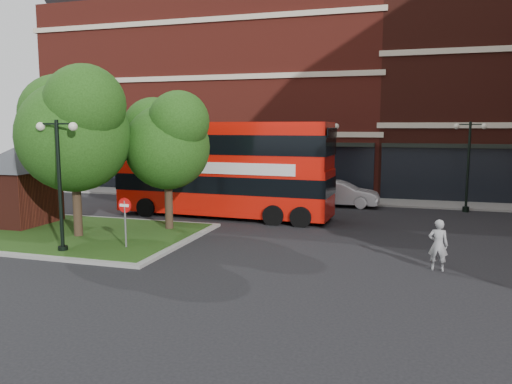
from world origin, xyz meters
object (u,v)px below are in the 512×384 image
(woman, at_px, (438,245))
(car_white, at_px, (340,194))
(bus, at_px, (223,163))
(car_silver, at_px, (265,191))

(woman, bearing_deg, car_white, -63.60)
(woman, height_order, car_white, woman)
(bus, distance_m, car_silver, 5.79)
(car_silver, xyz_separation_m, car_white, (4.64, 0.00, 0.05))
(woman, xyz_separation_m, car_silver, (-9.47, 12.50, -0.16))
(woman, relative_size, car_silver, 0.42)
(car_white, bearing_deg, bus, 135.75)
(woman, height_order, car_silver, woman)
(bus, relative_size, car_silver, 2.78)
(bus, height_order, woman, bus)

